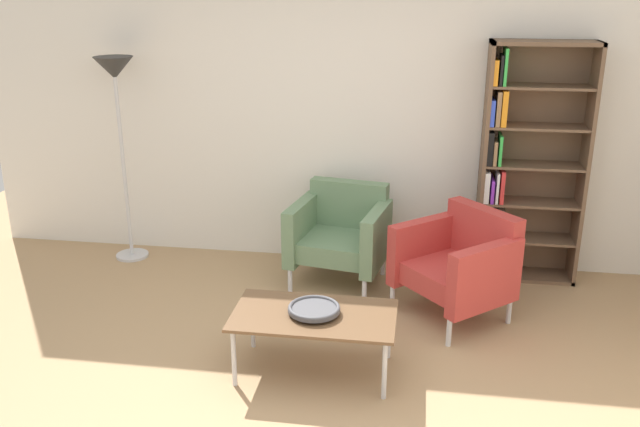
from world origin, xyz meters
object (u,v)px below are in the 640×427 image
object	(u,v)px
decorative_bowl	(314,309)
floor_lamp_torchiere	(116,93)
bookshelf_tall	(523,166)
armchair_by_bookshelf	(459,262)
coffee_table_low	(314,318)
armchair_near_window	(341,233)

from	to	relation	value
decorative_bowl	floor_lamp_torchiere	world-z (taller)	floor_lamp_torchiere
bookshelf_tall	armchair_by_bookshelf	bearing A→B (deg)	-121.78
bookshelf_tall	coffee_table_low	bearing A→B (deg)	-129.55
coffee_table_low	armchair_near_window	size ratio (longest dim) A/B	1.22
decorative_bowl	armchair_near_window	distance (m)	1.36
coffee_table_low	decorative_bowl	bearing A→B (deg)	89.55
bookshelf_tall	floor_lamp_torchiere	xyz separation A→B (m)	(-3.29, -0.11, 0.52)
bookshelf_tall	decorative_bowl	xyz separation A→B (m)	(-1.40, -1.69, -0.50)
coffee_table_low	floor_lamp_torchiere	bearing A→B (deg)	140.09
coffee_table_low	armchair_by_bookshelf	size ratio (longest dim) A/B	1.05
bookshelf_tall	armchair_near_window	world-z (taller)	bookshelf_tall
decorative_bowl	armchair_near_window	world-z (taller)	armchair_near_window
coffee_table_low	armchair_near_window	xyz separation A→B (m)	(-0.00, 1.36, 0.05)
armchair_near_window	floor_lamp_torchiere	distance (m)	2.16
bookshelf_tall	armchair_by_bookshelf	world-z (taller)	bookshelf_tall
floor_lamp_torchiere	armchair_by_bookshelf	bearing A→B (deg)	-13.69
armchair_by_bookshelf	decorative_bowl	bearing A→B (deg)	-87.04
decorative_bowl	armchair_near_window	xyz separation A→B (m)	(-0.00, 1.36, -0.02)
armchair_near_window	bookshelf_tall	bearing A→B (deg)	23.59
armchair_near_window	floor_lamp_torchiere	size ratio (longest dim) A/B	0.47
armchair_by_bookshelf	bookshelf_tall	bearing A→B (deg)	106.41
coffee_table_low	armchair_near_window	bearing A→B (deg)	90.16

